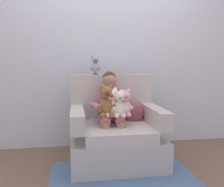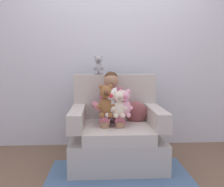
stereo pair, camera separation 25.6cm
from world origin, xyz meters
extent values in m
plane|color=brown|center=(0.00, 0.00, 0.00)|extent=(8.00, 8.00, 0.00)
cube|color=silver|center=(0.00, 0.71, 1.30)|extent=(6.00, 0.10, 2.60)
cube|color=#BCB7AD|center=(0.00, 0.00, 0.16)|extent=(0.99, 0.85, 0.32)
cube|color=beige|center=(0.00, -0.07, 0.38)|extent=(0.71, 0.71, 0.12)
cube|color=#BCB7AD|center=(0.00, 0.35, 0.71)|extent=(0.99, 0.14, 0.54)
cube|color=#BCB7AD|center=(-0.43, -0.07, 0.53)|extent=(0.14, 0.71, 0.19)
cube|color=#BCB7AD|center=(0.43, -0.07, 0.53)|extent=(0.14, 0.71, 0.19)
cube|color=#C66B7F|center=(-0.05, 0.13, 0.67)|extent=(0.26, 0.16, 0.34)
sphere|color=#9E7556|center=(-0.05, 0.13, 0.92)|extent=(0.17, 0.17, 0.17)
sphere|color=#472D19|center=(-0.05, 0.14, 0.94)|extent=(0.16, 0.16, 0.16)
cylinder|color=#C66B7F|center=(-0.13, 0.00, 0.50)|extent=(0.11, 0.26, 0.11)
cylinder|color=#9E7556|center=(-0.13, -0.13, 0.35)|extent=(0.09, 0.09, 0.30)
cylinder|color=#C66B7F|center=(0.03, 0.00, 0.50)|extent=(0.11, 0.26, 0.11)
cylinder|color=#9E7556|center=(0.03, -0.13, 0.35)|extent=(0.09, 0.09, 0.30)
cylinder|color=#C66B7F|center=(-0.21, 0.01, 0.65)|extent=(0.13, 0.27, 0.07)
cylinder|color=#C66B7F|center=(0.11, 0.01, 0.65)|extent=(0.13, 0.27, 0.07)
ellipsoid|color=brown|center=(-0.12, -0.08, 0.65)|extent=(0.16, 0.13, 0.21)
sphere|color=brown|center=(-0.12, -0.09, 0.81)|extent=(0.13, 0.13, 0.13)
sphere|color=#4C2D19|center=(-0.12, -0.15, 0.80)|extent=(0.05, 0.05, 0.05)
sphere|color=brown|center=(-0.17, -0.09, 0.86)|extent=(0.05, 0.05, 0.05)
sphere|color=brown|center=(-0.19, -0.12, 0.66)|extent=(0.05, 0.05, 0.05)
sphere|color=brown|center=(-0.16, -0.14, 0.58)|extent=(0.06, 0.06, 0.06)
sphere|color=brown|center=(-0.07, -0.09, 0.86)|extent=(0.05, 0.05, 0.05)
sphere|color=brown|center=(-0.04, -0.12, 0.66)|extent=(0.05, 0.05, 0.05)
sphere|color=brown|center=(-0.08, -0.14, 0.58)|extent=(0.06, 0.06, 0.06)
ellipsoid|color=silver|center=(0.02, -0.11, 0.64)|extent=(0.13, 0.11, 0.17)
sphere|color=silver|center=(0.02, -0.12, 0.77)|extent=(0.11, 0.11, 0.11)
sphere|color=tan|center=(0.02, -0.17, 0.76)|extent=(0.04, 0.04, 0.04)
sphere|color=silver|center=(-0.02, -0.12, 0.81)|extent=(0.04, 0.04, 0.04)
sphere|color=silver|center=(-0.05, -0.14, 0.64)|extent=(0.04, 0.04, 0.04)
sphere|color=silver|center=(-0.02, -0.16, 0.57)|extent=(0.05, 0.05, 0.05)
sphere|color=silver|center=(0.06, -0.12, 0.81)|extent=(0.04, 0.04, 0.04)
sphere|color=silver|center=(0.08, -0.14, 0.64)|extent=(0.04, 0.04, 0.04)
sphere|color=silver|center=(0.05, -0.16, 0.57)|extent=(0.05, 0.05, 0.05)
ellipsoid|color=#EAA8BC|center=(0.08, -0.09, 0.64)|extent=(0.13, 0.11, 0.18)
sphere|color=#EAA8BC|center=(0.08, -0.10, 0.77)|extent=(0.11, 0.11, 0.11)
sphere|color=#CC6684|center=(0.08, -0.15, 0.76)|extent=(0.04, 0.04, 0.04)
sphere|color=#EAA8BC|center=(0.04, -0.10, 0.82)|extent=(0.05, 0.05, 0.05)
sphere|color=#EAA8BC|center=(0.01, -0.12, 0.65)|extent=(0.05, 0.05, 0.05)
sphere|color=#EAA8BC|center=(0.04, -0.14, 0.57)|extent=(0.05, 0.05, 0.05)
sphere|color=#EAA8BC|center=(0.12, -0.10, 0.82)|extent=(0.05, 0.05, 0.05)
sphere|color=#EAA8BC|center=(0.14, -0.12, 0.65)|extent=(0.05, 0.05, 0.05)
sphere|color=#EAA8BC|center=(0.11, -0.14, 0.57)|extent=(0.05, 0.05, 0.05)
ellipsoid|color=white|center=(-0.07, -0.07, 0.64)|extent=(0.14, 0.12, 0.19)
sphere|color=white|center=(-0.07, -0.08, 0.78)|extent=(0.12, 0.12, 0.12)
sphere|color=#DB333D|center=(-0.07, -0.14, 0.78)|extent=(0.05, 0.05, 0.05)
sphere|color=white|center=(-0.11, -0.08, 0.83)|extent=(0.05, 0.05, 0.05)
sphere|color=white|center=(-0.14, -0.11, 0.65)|extent=(0.05, 0.05, 0.05)
sphere|color=white|center=(-0.11, -0.12, 0.57)|extent=(0.05, 0.05, 0.05)
sphere|color=white|center=(-0.03, -0.08, 0.83)|extent=(0.05, 0.05, 0.05)
sphere|color=white|center=(0.00, -0.11, 0.65)|extent=(0.05, 0.05, 0.05)
sphere|color=white|center=(-0.03, -0.12, 0.57)|extent=(0.05, 0.05, 0.05)
ellipsoid|color=#9E9EA3|center=(-0.20, 0.35, 1.05)|extent=(0.11, 0.09, 0.14)
sphere|color=#9E9EA3|center=(-0.20, 0.34, 1.16)|extent=(0.09, 0.09, 0.09)
sphere|color=slate|center=(-0.20, 0.30, 1.15)|extent=(0.03, 0.03, 0.03)
sphere|color=#9E9EA3|center=(-0.23, 0.35, 1.19)|extent=(0.04, 0.04, 0.04)
sphere|color=#9E9EA3|center=(-0.25, 0.33, 1.06)|extent=(0.04, 0.04, 0.04)
sphere|color=#9E9EA3|center=(-0.23, 0.31, 1.00)|extent=(0.04, 0.04, 0.04)
sphere|color=#9E9EA3|center=(-0.16, 0.35, 1.19)|extent=(0.04, 0.04, 0.04)
sphere|color=#9E9EA3|center=(-0.15, 0.33, 1.06)|extent=(0.04, 0.04, 0.04)
sphere|color=#9E9EA3|center=(-0.17, 0.31, 1.00)|extent=(0.04, 0.04, 0.04)
ellipsoid|color=#8C4C4C|center=(0.24, 0.16, 0.54)|extent=(0.28, 0.17, 0.26)
camera|label=1|loc=(-0.45, -2.56, 1.09)|focal=38.66mm
camera|label=2|loc=(-0.19, -2.59, 1.09)|focal=38.66mm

